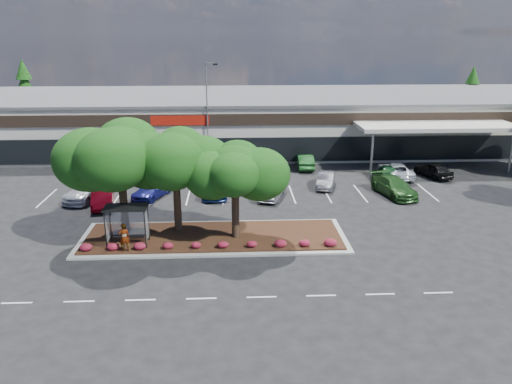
{
  "coord_description": "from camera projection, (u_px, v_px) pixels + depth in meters",
  "views": [
    {
      "loc": [
        -0.62,
        -27.53,
        13.47
      ],
      "look_at": [
        0.99,
        6.23,
        2.6
      ],
      "focal_mm": 35.0,
      "sensor_mm": 36.0,
      "label": 1
    }
  ],
  "objects": [
    {
      "name": "car_9",
      "position": [
        132.0,
        165.0,
        49.68
      ],
      "size": [
        3.65,
        6.18,
        1.68
      ],
      "primitive_type": "imported",
      "rotation": [
        0.0,
        0.0,
        3.38
      ],
      "color": "#B0B5BC",
      "rests_on": "ground"
    },
    {
      "name": "car_3",
      "position": [
        215.0,
        186.0,
        43.13
      ],
      "size": [
        2.27,
        5.41,
        1.56
      ],
      "primitive_type": "imported",
      "rotation": [
        0.0,
        0.0,
        0.02
      ],
      "color": "navy",
      "rests_on": "ground"
    },
    {
      "name": "car_13",
      "position": [
        254.0,
        162.0,
        50.87
      ],
      "size": [
        4.18,
        6.29,
        1.6
      ],
      "primitive_type": "imported",
      "rotation": [
        0.0,
        0.0,
        3.43
      ],
      "color": "white",
      "rests_on": "ground"
    },
    {
      "name": "lane_markings",
      "position": [
        240.0,
        207.0,
        40.23
      ],
      "size": [
        33.12,
        20.06,
        0.01
      ],
      "color": "silver",
      "rests_on": "ground"
    },
    {
      "name": "car_14",
      "position": [
        305.0,
        161.0,
        51.51
      ],
      "size": [
        1.7,
        4.61,
        1.51
      ],
      "primitive_type": "imported",
      "rotation": [
        0.0,
        0.0,
        3.12
      ],
      "color": "#1B531E",
      "rests_on": "ground"
    },
    {
      "name": "conifer_north_east",
      "position": [
        470.0,
        97.0,
        72.34
      ],
      "size": [
        3.96,
        3.96,
        9.0
      ],
      "primitive_type": "cone",
      "color": "#15380E",
      "rests_on": "ground"
    },
    {
      "name": "island_tree_west",
      "position": [
        122.0,
        179.0,
        32.96
      ],
      "size": [
        7.2,
        7.2,
        7.89
      ],
      "primitive_type": null,
      "color": "#15380E",
      "rests_on": "landscape_island"
    },
    {
      "name": "island_tree_east",
      "position": [
        235.0,
        191.0,
        32.75
      ],
      "size": [
        5.8,
        5.8,
        6.5
      ],
      "primitive_type": null,
      "color": "#15380E",
      "rests_on": "landscape_island"
    },
    {
      "name": "conifer_north_west",
      "position": [
        26.0,
        94.0,
        71.18
      ],
      "size": [
        4.4,
        4.4,
        10.0
      ],
      "primitive_type": "cone",
      "color": "#15380E",
      "rests_on": "ground"
    },
    {
      "name": "car_5",
      "position": [
        326.0,
        180.0,
        45.21
      ],
      "size": [
        2.44,
        4.3,
        1.34
      ],
      "primitive_type": "imported",
      "rotation": [
        0.0,
        0.0,
        -0.27
      ],
      "color": "#535158",
      "rests_on": "ground"
    },
    {
      "name": "bus_shelter",
      "position": [
        127.0,
        214.0,
        32.09
      ],
      "size": [
        2.75,
        1.55,
        2.59
      ],
      "color": "black",
      "rests_on": "landscape_island"
    },
    {
      "name": "car_1",
      "position": [
        88.0,
        190.0,
        42.03
      ],
      "size": [
        3.79,
        5.91,
        1.6
      ],
      "primitive_type": "imported",
      "rotation": [
        0.0,
        0.0,
        -0.31
      ],
      "color": "silver",
      "rests_on": "ground"
    },
    {
      "name": "car_16",
      "position": [
        388.0,
        172.0,
        47.62
      ],
      "size": [
        2.67,
        4.59,
        1.47
      ],
      "primitive_type": "imported",
      "rotation": [
        0.0,
        0.0,
        2.91
      ],
      "color": "#154121",
      "rests_on": "ground"
    },
    {
      "name": "person_waiting",
      "position": [
        124.0,
        237.0,
        31.24
      ],
      "size": [
        0.79,
        0.65,
        1.86
      ],
      "primitive_type": "imported",
      "rotation": [
        0.0,
        0.0,
        3.48
      ],
      "color": "#594C47",
      "rests_on": "landscape_island"
    },
    {
      "name": "retail_store",
      "position": [
        238.0,
        119.0,
        61.61
      ],
      "size": [
        80.4,
        25.2,
        6.25
      ],
      "color": "beige",
      "rests_on": "ground"
    },
    {
      "name": "shrub_row",
      "position": [
        213.0,
        244.0,
        31.89
      ],
      "size": [
        17.0,
        0.8,
        0.5
      ],
      "primitive_type": null,
      "color": "maroon",
      "rests_on": "landscape_island"
    },
    {
      "name": "island_tree_mid",
      "position": [
        176.0,
        179.0,
        33.87
      ],
      "size": [
        6.6,
        6.6,
        7.32
      ],
      "primitive_type": null,
      "color": "#15380E",
      "rests_on": "landscape_island"
    },
    {
      "name": "car_2",
      "position": [
        152.0,
        190.0,
        42.39
      ],
      "size": [
        3.46,
        5.04,
        1.36
      ],
      "primitive_type": "imported",
      "rotation": [
        0.0,
        0.0,
        -0.37
      ],
      "color": "navy",
      "rests_on": "ground"
    },
    {
      "name": "car_4",
      "position": [
        272.0,
        189.0,
        42.35
      ],
      "size": [
        2.9,
        4.91,
        1.53
      ],
      "primitive_type": "imported",
      "rotation": [
        0.0,
        0.0,
        -0.3
      ],
      "color": "#52535A",
      "rests_on": "ground"
    },
    {
      "name": "car_10",
      "position": [
        119.0,
        173.0,
        47.22
      ],
      "size": [
        2.95,
        5.53,
        1.48
      ],
      "primitive_type": "imported",
      "rotation": [
        0.0,
        0.0,
        3.24
      ],
      "color": "slate",
      "rests_on": "ground"
    },
    {
      "name": "landscape_island",
      "position": [
        214.0,
        237.0,
        34.01
      ],
      "size": [
        18.0,
        6.0,
        0.26
      ],
      "color": "#A2A39E",
      "rests_on": "ground"
    },
    {
      "name": "car_17",
      "position": [
        433.0,
        170.0,
        48.33
      ],
      "size": [
        2.97,
        4.54,
        1.44
      ],
      "primitive_type": "imported",
      "rotation": [
        0.0,
        0.0,
        3.47
      ],
      "color": "black",
      "rests_on": "ground"
    },
    {
      "name": "light_pole",
      "position": [
        208.0,
        121.0,
        51.24
      ],
      "size": [
        1.38,
        0.87,
        10.63
      ],
      "rotation": [
        0.0,
        0.0,
        -0.42
      ],
      "color": "#A2A39E",
      "rests_on": "ground"
    },
    {
      "name": "car_0",
      "position": [
        103.0,
        197.0,
        40.34
      ],
      "size": [
        2.47,
        4.86,
        1.53
      ],
      "primitive_type": "imported",
      "rotation": [
        0.0,
        0.0,
        0.19
      ],
      "color": "maroon",
      "rests_on": "ground"
    },
    {
      "name": "car_15",
      "position": [
        395.0,
        170.0,
        48.13
      ],
      "size": [
        2.56,
        5.27,
        1.44
      ],
      "primitive_type": "imported",
      "rotation": [
        0.0,
        0.0,
        3.17
      ],
      "color": "#B2B6C0",
      "rests_on": "ground"
    },
    {
      "name": "car_7",
      "position": [
        394.0,
        187.0,
        42.93
      ],
      "size": [
        3.38,
        5.71,
        1.55
      ],
      "primitive_type": "imported",
      "rotation": [
        0.0,
        0.0,
        0.24
      ],
      "color": "#275521",
      "rests_on": "ground"
    },
    {
      "name": "ground",
      "position": [
        245.0,
        264.0,
        30.33
      ],
      "size": [
        160.0,
        160.0,
        0.0
      ],
      "primitive_type": "plane",
      "color": "black",
      "rests_on": "ground"
    },
    {
      "name": "car_12",
      "position": [
        251.0,
        162.0,
        51.16
      ],
      "size": [
        2.42,
        4.57,
        1.48
      ],
      "primitive_type": "imported",
      "rotation": [
        0.0,
        0.0,
        2.98
      ],
      "color": "navy",
      "rests_on": "ground"
    },
    {
      "name": "car_11",
      "position": [
        185.0,
        173.0,
        47.21
      ],
      "size": [
        3.97,
        5.44,
        1.46
      ],
      "primitive_type": "imported",
      "rotation": [
        0.0,
        0.0,
        2.71
      ],
      "color": "silver",
      "rests_on": "ground"
    }
  ]
}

